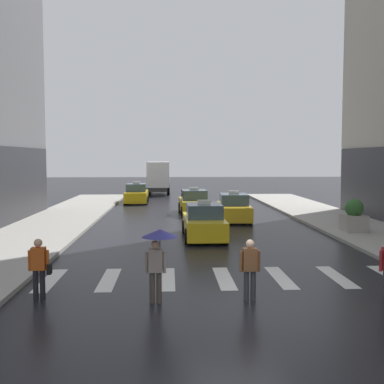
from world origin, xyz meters
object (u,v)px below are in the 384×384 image
(pedestrian_with_handbag, at_px, (39,266))
(taxi_second, at_px, (234,209))
(taxi_lead, at_px, (204,223))
(taxi_third, at_px, (194,203))
(planter_mid_block, at_px, (354,217))
(taxi_fourth, at_px, (137,194))
(pedestrian_plain_coat, at_px, (250,266))
(pedestrian_with_umbrella, at_px, (158,246))
(box_truck, at_px, (159,176))

(pedestrian_with_handbag, bearing_deg, taxi_second, 64.66)
(taxi_lead, relative_size, taxi_third, 0.99)
(taxi_second, distance_m, planter_mid_block, 7.43)
(pedestrian_with_handbag, height_order, planter_mid_block, planter_mid_block)
(taxi_fourth, distance_m, pedestrian_plain_coat, 27.55)
(taxi_second, xyz_separation_m, pedestrian_with_handbag, (-7.30, -15.42, 0.21))
(taxi_second, distance_m, pedestrian_with_umbrella, 16.37)
(taxi_second, relative_size, pedestrian_with_handbag, 2.79)
(taxi_second, distance_m, pedestrian_plain_coat, 15.89)
(pedestrian_plain_coat, bearing_deg, planter_mid_block, 56.37)
(taxi_lead, height_order, pedestrian_with_handbag, taxi_lead)
(pedestrian_with_handbag, bearing_deg, taxi_lead, 61.84)
(taxi_third, relative_size, pedestrian_with_umbrella, 2.37)
(pedestrian_plain_coat, bearing_deg, taxi_fourth, 100.16)
(taxi_lead, xyz_separation_m, taxi_fourth, (-4.37, 17.29, 0.00))
(taxi_lead, xyz_separation_m, pedestrian_with_handbag, (-5.07, -9.46, 0.21))
(pedestrian_with_umbrella, height_order, pedestrian_plain_coat, pedestrian_with_umbrella)
(taxi_fourth, xyz_separation_m, box_truck, (1.63, 9.71, 1.13))
(taxi_lead, xyz_separation_m, pedestrian_with_umbrella, (-1.91, -9.86, 0.79))
(taxi_lead, height_order, taxi_third, same)
(taxi_second, relative_size, taxi_third, 1.00)
(pedestrian_with_umbrella, distance_m, pedestrian_with_handbag, 3.24)
(pedestrian_with_handbag, bearing_deg, box_truck, 86.35)
(box_truck, distance_m, pedestrian_with_handbag, 36.55)
(box_truck, relative_size, pedestrian_plain_coat, 4.57)
(taxi_second, distance_m, box_truck, 21.65)
(taxi_lead, bearing_deg, pedestrian_plain_coat, -87.15)
(box_truck, bearing_deg, pedestrian_plain_coat, -84.99)
(taxi_third, bearing_deg, pedestrian_plain_coat, -88.63)
(taxi_lead, bearing_deg, taxi_third, 89.83)
(taxi_lead, relative_size, taxi_second, 0.99)
(pedestrian_with_handbag, bearing_deg, taxi_third, 74.97)
(taxi_third, relative_size, pedestrian_with_handbag, 2.78)
(taxi_third, height_order, box_truck, box_truck)
(planter_mid_block, bearing_deg, taxi_second, 135.20)
(pedestrian_plain_coat, bearing_deg, taxi_second, 83.68)
(pedestrian_with_handbag, bearing_deg, pedestrian_plain_coat, -3.82)
(pedestrian_plain_coat, height_order, planter_mid_block, planter_mid_block)
(pedestrian_plain_coat, bearing_deg, box_truck, 95.01)
(box_truck, bearing_deg, taxi_lead, -84.20)
(pedestrian_with_umbrella, height_order, pedestrian_with_handbag, pedestrian_with_umbrella)
(taxi_third, distance_m, taxi_fourth, 8.94)
(taxi_second, height_order, pedestrian_with_handbag, taxi_second)
(pedestrian_with_umbrella, bearing_deg, taxi_lead, 79.06)
(taxi_second, bearing_deg, pedestrian_plain_coat, -96.32)
(pedestrian_with_handbag, bearing_deg, planter_mid_block, 39.01)
(taxi_third, height_order, pedestrian_with_handbag, taxi_third)
(taxi_second, height_order, taxi_third, same)
(taxi_second, height_order, pedestrian_with_umbrella, pedestrian_with_umbrella)
(pedestrian_plain_coat, distance_m, planter_mid_block, 12.68)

